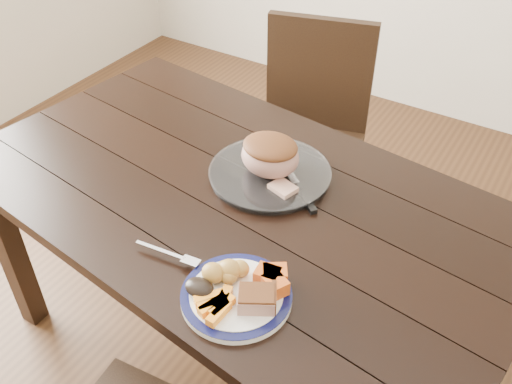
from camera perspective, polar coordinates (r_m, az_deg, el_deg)
The scene contains 15 objects.
ground at distance 2.15m, azimuth -1.59°, elevation -15.71°, with size 4.00×4.00×0.00m, color #472B16.
dining_table at distance 1.66m, azimuth -1.98°, elevation -2.54°, with size 1.70×1.09×0.75m.
chair_far at distance 2.30m, azimuth 5.50°, elevation 6.51°, with size 0.52×0.53×0.93m.
dinner_plate at distance 1.32m, azimuth -1.97°, elevation -10.40°, with size 0.25×0.25×0.02m, color white.
plate_rim at distance 1.31m, azimuth -1.98°, elevation -10.16°, with size 0.25×0.25×0.02m, color #0B0E39.
serving_platter at distance 1.65m, azimuth 1.38°, elevation 1.78°, with size 0.34×0.34×0.02m, color white.
pork_slice at distance 1.27m, azimuth 0.05°, elevation -10.68°, with size 0.08×0.06×0.04m, color tan.
roasted_potatoes at distance 1.32m, azimuth -3.02°, elevation -7.90°, with size 0.09×0.09×0.05m.
carrot_batons at distance 1.27m, azimuth -3.99°, elevation -11.17°, with size 0.08×0.11×0.02m.
pumpkin_wedges at distance 1.31m, azimuth 1.67°, elevation -8.65°, with size 0.09×0.09×0.04m.
dark_mushroom at distance 1.30m, azimuth -5.68°, elevation -9.50°, with size 0.07×0.05×0.03m, color black.
fork at distance 1.40m, azimuth -8.40°, elevation -6.24°, with size 0.18×0.04×0.00m.
roast_joint at distance 1.61m, azimuth 1.42°, elevation 3.57°, with size 0.17×0.15×0.11m, color tan.
cut_slice at distance 1.57m, azimuth 2.71°, elevation 0.36°, with size 0.07×0.06×0.02m, color tan.
carving_knife at distance 1.60m, azimuth 4.39°, elevation 0.13°, with size 0.26×0.22×0.01m.
Camera 1 is at (0.70, -1.02, 1.76)m, focal length 40.00 mm.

